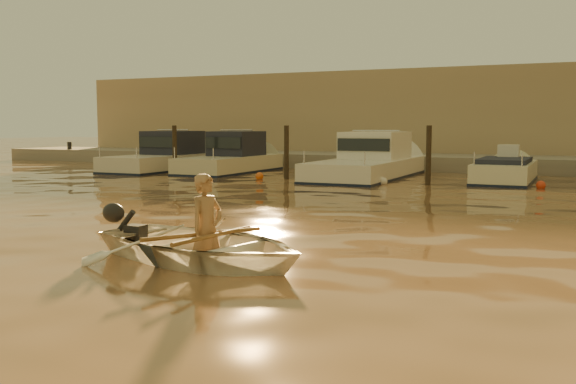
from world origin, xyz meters
The scene contains 19 objects.
ground_plane centered at (0.00, 0.00, 0.00)m, with size 160.00×160.00×0.00m, color brown.
dinghy centered at (-0.44, 0.03, 0.25)m, with size 2.54×3.56×0.74m, color white.
person centered at (-0.35, 0.01, 0.50)m, with size 0.58×0.38×1.60m, color #97704B.
outboard_motor centered at (-1.91, 0.34, 0.28)m, with size 0.90×0.40×0.70m, color black, non-canonical shape.
oar_port centered at (-0.20, -0.02, 0.42)m, with size 0.06×0.06×2.10m, color brown.
oar_starboard centered at (-0.39, 0.02, 0.42)m, with size 0.06×0.06×2.10m, color brown.
moored_boat_0 centered at (-12.58, 16.00, 0.62)m, with size 2.35×7.44×1.75m, color beige, non-canonical shape.
moored_boat_1 centered at (-9.20, 16.00, 0.62)m, with size 2.23×6.64×1.75m, color beige, non-canonical shape.
moored_boat_2 centered at (-2.99, 16.00, 0.62)m, with size 2.69×8.86×1.75m, color silver, non-canonical shape.
moored_boat_3 centered at (2.05, 16.00, 0.22)m, with size 1.85×5.42×0.95m, color beige, non-canonical shape.
piling_0 centered at (-10.50, 13.80, 0.90)m, with size 0.18×0.18×2.20m, color #2D2319.
piling_1 centered at (-5.50, 13.80, 0.90)m, with size 0.18×0.18×2.20m, color #2D2319.
piling_2 centered at (-0.20, 13.80, 0.90)m, with size 0.18×0.18×2.20m, color #2D2319.
fender_a centered at (-12.42, 12.89, 0.10)m, with size 0.30×0.30×0.30m, color silver.
fender_b centered at (-6.47, 13.47, 0.10)m, with size 0.30×0.30×0.30m, color #E35B1A.
fender_c centered at (-1.59, 13.17, 0.10)m, with size 0.30×0.30×0.30m, color silver.
fender_d centered at (3.36, 13.99, 0.10)m, with size 0.30×0.30×0.30m, color red.
quay centered at (0.00, 21.50, 0.15)m, with size 52.00×4.00×1.00m, color gray.
waterfront_building centered at (0.00, 27.00, 2.40)m, with size 46.00×7.00×4.80m, color #9E8466.
Camera 1 is at (4.60, -7.84, 1.99)m, focal length 40.00 mm.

